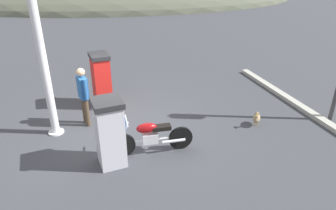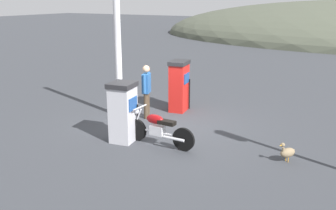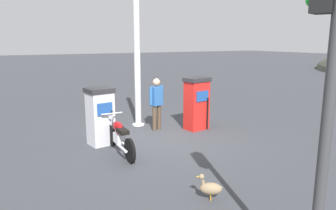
% 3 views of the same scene
% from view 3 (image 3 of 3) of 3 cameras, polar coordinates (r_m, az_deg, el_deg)
% --- Properties ---
extents(ground_plane, '(120.00, 120.00, 0.00)m').
position_cam_3_polar(ground_plane, '(9.28, -1.98, -5.97)').
color(ground_plane, '#383A3F').
extents(fuel_pump_near, '(0.70, 0.75, 1.55)m').
position_cam_3_polar(fuel_pump_near, '(8.77, -11.96, -1.92)').
color(fuel_pump_near, silver).
rests_on(fuel_pump_near, ground).
extents(fuel_pump_far, '(0.63, 0.82, 1.65)m').
position_cam_3_polar(fuel_pump_far, '(10.08, 5.14, 0.30)').
color(fuel_pump_far, red).
rests_on(fuel_pump_far, ground).
extents(motorcycle_near_pump, '(1.96, 0.56, 0.93)m').
position_cam_3_polar(motorcycle_near_pump, '(8.06, -8.70, -5.49)').
color(motorcycle_near_pump, black).
rests_on(motorcycle_near_pump, ground).
extents(attendant_person, '(0.30, 0.57, 1.63)m').
position_cam_3_polar(attendant_person, '(9.93, -2.05, 0.75)').
color(attendant_person, '#473828').
rests_on(attendant_person, ground).
extents(wandering_duck, '(0.39, 0.45, 0.49)m').
position_cam_3_polar(wandering_duck, '(5.85, 7.55, -14.43)').
color(wandering_duck, '#847051').
rests_on(wandering_duck, ground).
extents(roadside_traffic_light, '(0.40, 0.29, 3.75)m').
position_cam_3_polar(roadside_traffic_light, '(3.58, 26.22, 6.86)').
color(roadside_traffic_light, '#38383A').
rests_on(roadside_traffic_light, ground).
extents(canopy_support_pole, '(0.40, 0.40, 4.47)m').
position_cam_3_polar(canopy_support_pole, '(10.39, -5.51, 7.97)').
color(canopy_support_pole, silver).
rests_on(canopy_support_pole, ground).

